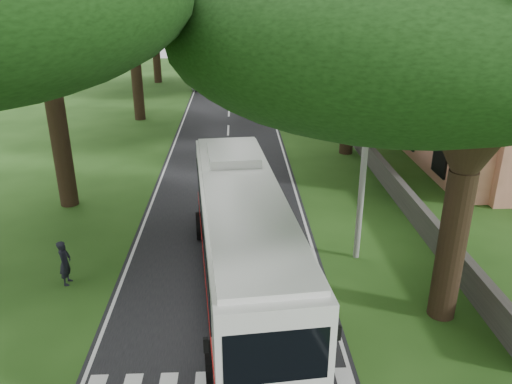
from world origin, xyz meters
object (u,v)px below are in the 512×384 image
distant_car_a (202,82)px  distant_car_c (240,64)px  coach_bus (243,236)px  distant_car_b (207,68)px  church (491,75)px  pole_near (364,161)px  pole_far (278,47)px  pole_mid (300,76)px  pedestrian (65,263)px

distant_car_a → distant_car_c: bearing=-97.3°
coach_bus → distant_car_b: size_ratio=3.07×
church → pole_near: bearing=-128.5°
pole_near → distant_car_b: pole_near is taller
pole_near → pole_far: 40.00m
church → pole_mid: 13.16m
coach_bus → distant_car_c: coach_bus is taller
distant_car_a → distant_car_c: 14.71m
church → coach_bus: 24.72m
coach_bus → pedestrian: size_ratio=7.74×
pole_far → distant_car_a: (-8.50, -2.48, -3.42)m
pole_near → distant_car_c: pole_near is taller
coach_bus → pedestrian: 6.75m
coach_bus → distant_car_b: bearing=88.7°
church → distant_car_a: 30.58m
pole_far → coach_bus: pole_far is taller
distant_car_a → distant_car_b: (0.00, 10.79, 0.00)m
pole_near → distant_car_c: 51.86m
pole_far → distant_car_b: 12.37m
distant_car_a → coach_bus: bearing=105.3°
church → pole_far: 27.41m
pole_mid → distant_car_b: pole_mid is taller
pole_mid → pole_far: 20.00m
distant_car_c → pole_mid: bearing=101.2°
pole_far → distant_car_a: 9.49m
distant_car_b → coach_bus: bearing=-90.4°
distant_car_c → pedestrian: 53.58m
pole_mid → pedestrian: size_ratio=4.52×
church → pole_far: church is taller
pole_far → coach_bus: (-4.71, -42.12, -2.04)m
distant_car_a → distant_car_b: distant_car_b is taller
distant_car_a → pole_mid: bearing=125.7°
pedestrian → pole_near: bearing=-80.7°
distant_car_c → pole_near: bearing=98.3°
church → pole_near: church is taller
pole_near → distant_car_a: 38.62m
pole_mid → pole_far: (0.00, 20.00, 0.00)m
pole_mid → pole_near: bearing=-90.0°
pole_far → distant_car_c: pole_far is taller
distant_car_c → distant_car_b: bearing=40.7°
pedestrian → pole_mid: bearing=-26.1°
pole_near → coach_bus: 5.55m
coach_bus → pedestrian: bearing=169.2°
pole_far → distant_car_a: bearing=-163.7°
pole_mid → distant_car_a: pole_mid is taller
coach_bus → distant_car_c: 53.72m
pole_near → distant_car_c: size_ratio=1.72×
church → pole_far: (-12.36, 24.45, -0.73)m
pole_far → pedestrian: (-11.31, -41.53, -3.30)m
coach_bus → distant_car_a: bearing=89.8°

